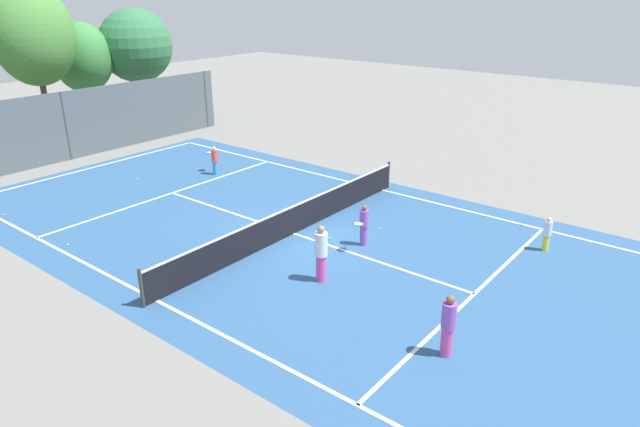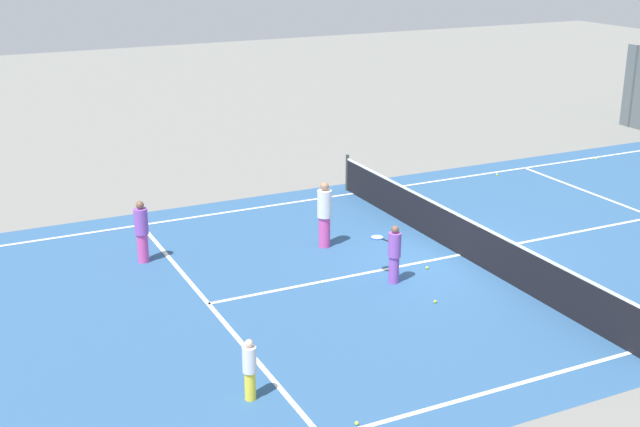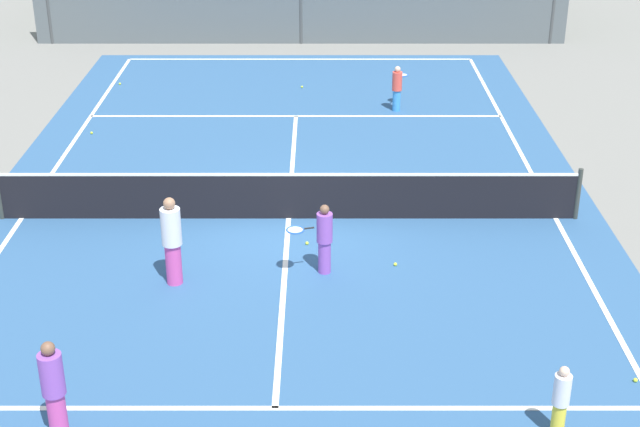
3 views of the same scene
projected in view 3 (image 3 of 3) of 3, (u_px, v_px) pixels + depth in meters
ground_plane at (291, 218)px, 19.20m from camera, size 80.00×80.00×0.00m
court_surface at (291, 218)px, 19.20m from camera, size 13.00×25.00×0.01m
tennis_net at (290, 196)px, 18.98m from camera, size 11.90×0.10×1.10m
player_0 at (400, 88)px, 25.17m from camera, size 0.53×0.85×1.25m
player_1 at (56, 389)px, 12.53m from camera, size 0.32×0.32×1.52m
player_2 at (563, 401)px, 12.62m from camera, size 0.24×0.24×1.12m
player_3 at (174, 240)px, 16.39m from camera, size 0.36×0.36×1.67m
player_4 at (326, 238)px, 16.81m from camera, size 0.87×0.49×1.35m
ball_crate at (310, 193)px, 19.90m from camera, size 0.41×0.38×0.43m
tennis_ball_0 at (309, 243)px, 18.10m from camera, size 0.07×0.07×0.07m
tennis_ball_1 at (638, 381)px, 13.97m from camera, size 0.07×0.07×0.07m
tennis_ball_2 at (397, 264)px, 17.31m from camera, size 0.07×0.07×0.07m
tennis_ball_3 at (122, 84)px, 27.57m from camera, size 0.07×0.07×0.07m
tennis_ball_4 at (304, 87)px, 27.28m from camera, size 0.07×0.07×0.07m
tennis_ball_5 at (94, 133)px, 23.75m from camera, size 0.07×0.07×0.07m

